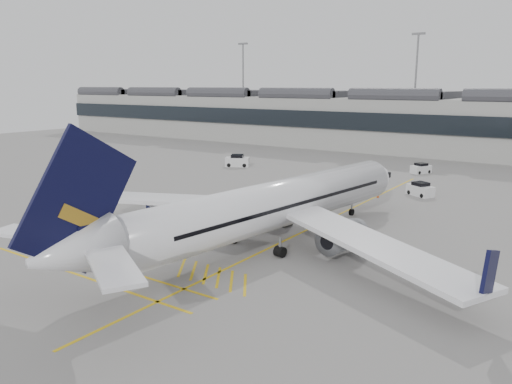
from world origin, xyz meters
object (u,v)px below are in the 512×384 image
Objects in this scene: ramp_agent_a at (260,211)px; baggage_cart_a at (282,215)px; airliner_main at (271,207)px; ramp_agent_b at (236,226)px; pushback_tug at (184,207)px; belt_loader at (305,210)px.

baggage_cart_a is at bearing -30.30° from ramp_agent_a.
ramp_agent_a reaches higher than baggage_cart_a.
airliner_main reaches higher than ramp_agent_a.
ramp_agent_a reaches higher than ramp_agent_b.
ramp_agent_a reaches higher than pushback_tug.
belt_loader is at bearing 41.78° from pushback_tug.
airliner_main is at bearing -56.21° from baggage_cart_a.
airliner_main is 14.82m from pushback_tug.
ramp_agent_b is at bearing -6.05° from pushback_tug.
belt_loader is 2.67× the size of ramp_agent_a.
baggage_cart_a reaches higher than pushback_tug.
belt_loader is at bearing 110.25° from airliner_main.
airliner_main reaches higher than baggage_cart_a.
belt_loader is 2.49× the size of baggage_cart_a.
belt_loader is (-2.31, 10.29, -2.79)m from airliner_main.
ramp_agent_b is at bearing -107.43° from ramp_agent_a.
ramp_agent_a is at bearing 138.64° from airliner_main.
airliner_main is 22.51× the size of ramp_agent_a.
ramp_agent_a is (-5.14, 5.90, -2.43)m from airliner_main.
belt_loader is 13.22m from pushback_tug.
belt_loader is at bearing 99.91° from baggage_cart_a.
belt_loader is 1.97× the size of pushback_tug.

